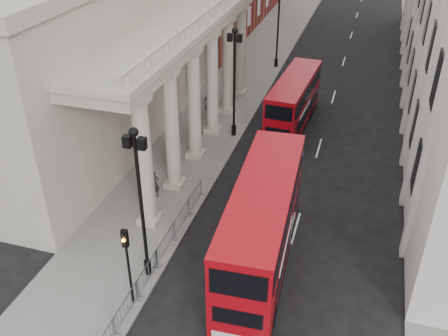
% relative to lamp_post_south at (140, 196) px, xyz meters
% --- Properties ---
extents(sidewalk_west, '(6.00, 140.00, 0.12)m').
position_rel_lamp_post_south_xyz_m(sidewalk_west, '(-2.40, 26.00, -4.85)').
color(sidewalk_west, slate).
rests_on(sidewalk_west, ground).
extents(sidewalk_east, '(3.00, 140.00, 0.12)m').
position_rel_lamp_post_south_xyz_m(sidewalk_east, '(14.10, 26.00, -4.85)').
color(sidewalk_east, slate).
rests_on(sidewalk_east, ground).
extents(kerb, '(0.20, 140.00, 0.14)m').
position_rel_lamp_post_south_xyz_m(kerb, '(0.55, 26.00, -4.84)').
color(kerb, slate).
rests_on(kerb, ground).
extents(portico_building, '(9.00, 28.00, 12.00)m').
position_rel_lamp_post_south_xyz_m(portico_building, '(-9.90, 14.00, 1.09)').
color(portico_building, '#A29888').
rests_on(portico_building, ground).
extents(lamp_post_south, '(1.05, 0.44, 8.32)m').
position_rel_lamp_post_south_xyz_m(lamp_post_south, '(0.00, 0.00, 0.00)').
color(lamp_post_south, black).
rests_on(lamp_post_south, sidewalk_west).
extents(lamp_post_mid, '(1.05, 0.44, 8.32)m').
position_rel_lamp_post_south_xyz_m(lamp_post_mid, '(0.00, 16.00, 0.00)').
color(lamp_post_mid, black).
rests_on(lamp_post_mid, sidewalk_west).
extents(lamp_post_north, '(1.05, 0.44, 8.32)m').
position_rel_lamp_post_south_xyz_m(lamp_post_north, '(0.00, 32.00, 0.00)').
color(lamp_post_north, black).
rests_on(lamp_post_north, sidewalk_west).
extents(traffic_light, '(0.28, 0.33, 4.30)m').
position_rel_lamp_post_south_xyz_m(traffic_light, '(0.10, -2.02, -1.80)').
color(traffic_light, black).
rests_on(traffic_light, sidewalk_west).
extents(crowd_barriers, '(0.50, 18.75, 1.10)m').
position_rel_lamp_post_south_xyz_m(crowd_barriers, '(0.25, -1.77, -4.24)').
color(crowd_barriers, gray).
rests_on(crowd_barriers, sidewalk_west).
extents(bus_near, '(3.34, 11.53, 4.92)m').
position_rel_lamp_post_south_xyz_m(bus_near, '(5.32, 2.46, -2.34)').
color(bus_near, '#A20710').
rests_on(bus_near, ground).
extents(bus_far, '(2.87, 9.59, 4.08)m').
position_rel_lamp_post_south_xyz_m(bus_far, '(4.01, 19.00, -2.78)').
color(bus_far, '#9D070F').
rests_on(bus_far, ground).
extents(pedestrian_a, '(0.78, 0.66, 1.82)m').
position_rel_lamp_post_south_xyz_m(pedestrian_a, '(-2.44, 6.48, -3.88)').
color(pedestrian_a, black).
rests_on(pedestrian_a, sidewalk_west).
extents(pedestrian_b, '(0.89, 0.70, 1.80)m').
position_rel_lamp_post_south_xyz_m(pedestrian_b, '(-3.12, 10.98, -3.89)').
color(pedestrian_b, '#2A2321').
rests_on(pedestrian_b, sidewalk_west).
extents(pedestrian_c, '(0.82, 0.57, 1.59)m').
position_rel_lamp_post_south_xyz_m(pedestrian_c, '(-3.34, 19.88, -3.99)').
color(pedestrian_c, black).
rests_on(pedestrian_c, sidewalk_west).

